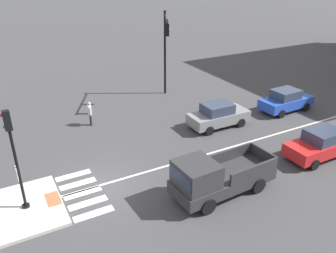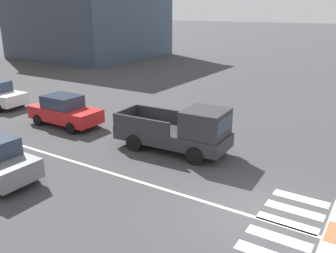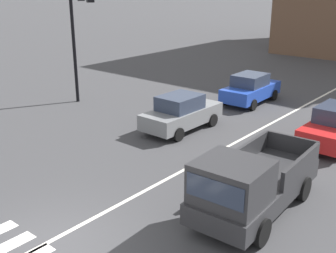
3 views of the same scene
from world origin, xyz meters
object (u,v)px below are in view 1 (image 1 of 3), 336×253
traffic_light_mast (165,42)px  car_blue_westbound_distant (286,100)px  signal_pole (14,152)px  car_red_eastbound_far (320,144)px  pickup_truck_charcoal_eastbound_mid (216,177)px  pedestrian_at_curb_left (90,112)px  car_grey_westbound_far (218,115)px

traffic_light_mast → car_blue_westbound_distant: (6.34, 6.65, -3.80)m
signal_pole → traffic_light_mast: size_ratio=0.70×
car_blue_westbound_distant → car_red_eastbound_far: (5.85, -3.38, 0.00)m
car_blue_westbound_distant → pickup_truck_charcoal_eastbound_mid: 12.16m
signal_pole → pedestrian_at_curb_left: bearing=144.3°
car_red_eastbound_far → car_grey_westbound_far: 6.57m
car_grey_westbound_far → pickup_truck_charcoal_eastbound_mid: pickup_truck_charcoal_eastbound_mid is taller
car_blue_westbound_distant → car_red_eastbound_far: 6.75m
signal_pole → pedestrian_at_curb_left: (-7.24, 5.22, -1.96)m
traffic_light_mast → car_grey_westbound_far: 7.27m
car_red_eastbound_far → car_grey_westbound_far: size_ratio=1.00×
car_red_eastbound_far → traffic_light_mast: bearing=-165.0°
traffic_light_mast → car_red_eastbound_far: 13.18m
traffic_light_mast → car_grey_westbound_far: bearing=6.0°
signal_pole → car_blue_westbound_distant: bearing=98.6°
pedestrian_at_curb_left → pickup_truck_charcoal_eastbound_mid: bearing=15.1°
car_grey_westbound_far → car_red_eastbound_far: bearing=23.5°
car_grey_westbound_far → traffic_light_mast: bearing=-174.0°
car_red_eastbound_far → pickup_truck_charcoal_eastbound_mid: size_ratio=0.79×
traffic_light_mast → pickup_truck_charcoal_eastbound_mid: traffic_light_mast is taller
traffic_light_mast → pedestrian_at_curb_left: size_ratio=4.00×
pedestrian_at_curb_left → car_blue_westbound_distant: bearing=71.7°
signal_pole → car_grey_westbound_far: signal_pole is taller
car_blue_westbound_distant → pickup_truck_charcoal_eastbound_mid: bearing=-60.8°
car_blue_westbound_distant → signal_pole: bearing=-81.4°
pickup_truck_charcoal_eastbound_mid → pedestrian_at_curb_left: (-10.37, -2.80, 0.00)m
car_grey_westbound_far → pickup_truck_charcoal_eastbound_mid: size_ratio=0.79×
signal_pole → car_blue_westbound_distant: size_ratio=1.12×
car_red_eastbound_far → pedestrian_at_curb_left: (-10.29, -10.04, 0.17)m
signal_pole → pickup_truck_charcoal_eastbound_mid: signal_pole is taller
pickup_truck_charcoal_eastbound_mid → car_blue_westbound_distant: bearing=119.2°
traffic_light_mast → car_grey_westbound_far: size_ratio=1.62×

